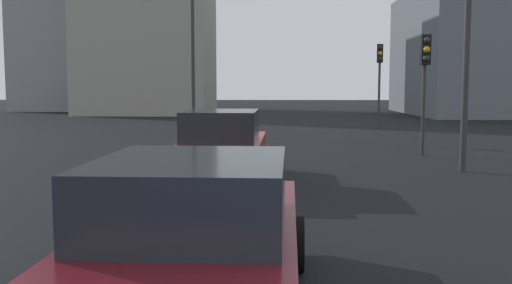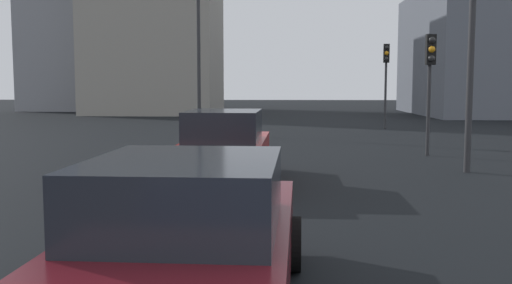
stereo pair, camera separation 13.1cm
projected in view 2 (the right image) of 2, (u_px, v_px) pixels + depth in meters
The scene contains 8 objects.
car_red_right_lead at pixel (225, 149), 12.56m from camera, with size 4.71×2.03×1.61m.
car_maroon_right_second at pixel (189, 242), 5.24m from camera, with size 4.65×2.15×1.52m.
traffic_light_near_left at pixel (430, 69), 17.27m from camera, with size 0.32×0.28×3.65m.
traffic_light_near_right at pixel (386, 68), 28.03m from camera, with size 0.32×0.30×4.12m.
street_lamp_far at pixel (199, 47), 25.35m from camera, with size 0.56×0.36×6.32m.
building_facade_left at pixel (483, 53), 41.78m from camera, with size 14.46×9.36×8.93m, color slate.
building_facade_center at pixel (156, 15), 43.36m from camera, with size 9.46×9.24×14.72m, color gray.
building_facade_right at pixel (105, 14), 50.38m from camera, with size 10.51×11.72×16.64m, color gray.
Camera 2 is at (-2.03, 0.60, 2.16)m, focal length 40.58 mm.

